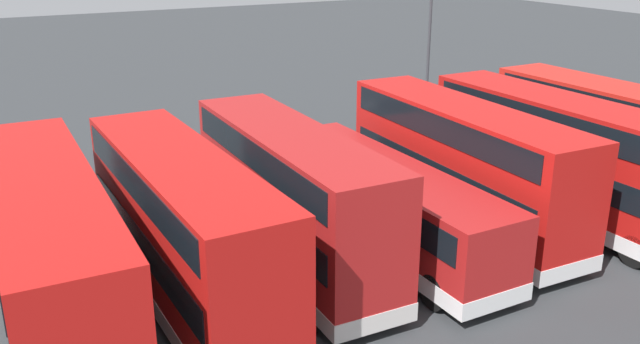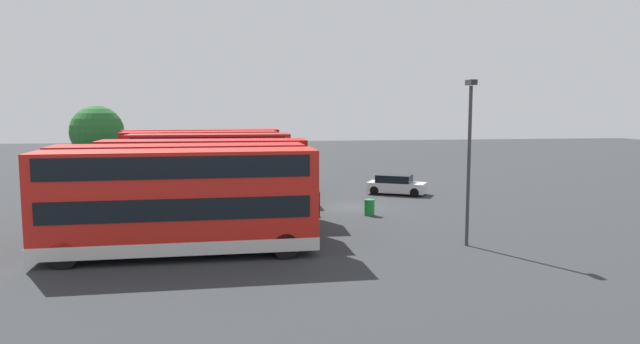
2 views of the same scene
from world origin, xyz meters
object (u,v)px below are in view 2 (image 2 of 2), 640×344
(lamp_post_tall, at_px, (469,149))
(waste_bin_yellow, at_px, (369,207))
(bus_double_decker_fifth, at_px, (210,165))
(bus_double_decker_sixth, at_px, (200,160))
(car_hatchback_silver, at_px, (396,185))
(bus_double_decker_seventh, at_px, (203,156))
(bus_single_deck_fourth, at_px, (203,185))
(bus_double_decker_third, at_px, (205,178))
(bus_double_decker_near_end, at_px, (179,200))
(bus_double_decker_second, at_px, (181,188))

(lamp_post_tall, height_order, waste_bin_yellow, lamp_post_tall)
(bus_double_decker_fifth, relative_size, bus_double_decker_sixth, 0.97)
(car_hatchback_silver, height_order, waste_bin_yellow, car_hatchback_silver)
(bus_double_decker_seventh, bearing_deg, bus_double_decker_fifth, -173.66)
(bus_single_deck_fourth, bearing_deg, bus_double_decker_fifth, -5.36)
(car_hatchback_silver, bearing_deg, bus_double_decker_sixth, 79.42)
(bus_single_deck_fourth, xyz_separation_m, waste_bin_yellow, (-3.02, -9.67, -1.15))
(bus_double_decker_third, distance_m, bus_double_decker_fifth, 6.90)
(bus_double_decker_third, xyz_separation_m, bus_double_decker_fifth, (6.90, -0.07, -0.00))
(bus_single_deck_fourth, height_order, bus_double_decker_seventh, bus_double_decker_seventh)
(bus_double_decker_near_end, height_order, bus_double_decker_third, same)
(car_hatchback_silver, bearing_deg, bus_single_deck_fourth, 109.03)
(bus_double_decker_second, relative_size, bus_double_decker_seventh, 0.98)
(bus_double_decker_near_end, height_order, car_hatchback_silver, bus_double_decker_near_end)
(bus_double_decker_second, height_order, car_hatchback_silver, bus_double_decker_second)
(bus_double_decker_second, bearing_deg, bus_double_decker_third, -13.85)
(bus_double_decker_second, xyz_separation_m, bus_double_decker_fifth, (10.83, -1.04, -0.00))
(bus_double_decker_seventh, relative_size, car_hatchback_silver, 2.71)
(bus_double_decker_second, bearing_deg, bus_double_decker_near_end, -176.62)
(bus_double_decker_fifth, bearing_deg, bus_double_decker_sixth, 12.09)
(bus_single_deck_fourth, xyz_separation_m, bus_double_decker_sixth, (7.28, 0.50, 0.83))
(bus_single_deck_fourth, relative_size, bus_double_decker_sixth, 1.03)
(waste_bin_yellow, bearing_deg, bus_double_decker_second, 112.74)
(bus_double_decker_seventh, bearing_deg, waste_bin_yellow, -143.77)
(bus_double_decker_near_end, height_order, lamp_post_tall, lamp_post_tall)
(lamp_post_tall, relative_size, waste_bin_yellow, 7.95)
(waste_bin_yellow, bearing_deg, car_hatchback_silver, -26.63)
(bus_double_decker_seventh, height_order, car_hatchback_silver, bus_double_decker_seventh)
(car_hatchback_silver, relative_size, waste_bin_yellow, 4.70)
(bus_double_decker_seventh, height_order, lamp_post_tall, lamp_post_tall)
(car_hatchback_silver, height_order, lamp_post_tall, lamp_post_tall)
(bus_double_decker_second, relative_size, bus_double_decker_third, 1.05)
(bus_double_decker_fifth, relative_size, bus_double_decker_seventh, 0.89)
(bus_double_decker_sixth, xyz_separation_m, lamp_post_tall, (-18.18, -12.85, 2.00))
(bus_double_decker_seventh, bearing_deg, bus_double_decker_third, -177.00)
(bus_double_decker_third, relative_size, bus_double_decker_seventh, 0.93)
(bus_double_decker_near_end, xyz_separation_m, bus_single_deck_fourth, (10.94, -0.51, -0.83))
(bus_double_decker_fifth, xyz_separation_m, bus_double_decker_sixth, (3.83, 0.82, 0.00))
(bus_double_decker_near_end, height_order, bus_double_decker_seventh, same)
(bus_double_decker_sixth, bearing_deg, car_hatchback_silver, -100.58)
(bus_double_decker_third, bearing_deg, car_hatchback_silver, -58.58)
(bus_double_decker_seventh, bearing_deg, bus_double_decker_sixth, -179.98)
(bus_double_decker_third, distance_m, bus_double_decker_seventh, 14.32)
(bus_double_decker_second, distance_m, bus_double_decker_fifth, 10.88)
(bus_double_decker_second, height_order, bus_double_decker_seventh, same)
(bus_single_deck_fourth, bearing_deg, waste_bin_yellow, -107.36)
(bus_double_decker_sixth, bearing_deg, lamp_post_tall, -144.76)
(car_hatchback_silver, bearing_deg, bus_double_decker_second, 130.21)
(bus_double_decker_fifth, distance_m, car_hatchback_silver, 13.37)
(bus_double_decker_near_end, bearing_deg, waste_bin_yellow, -52.13)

